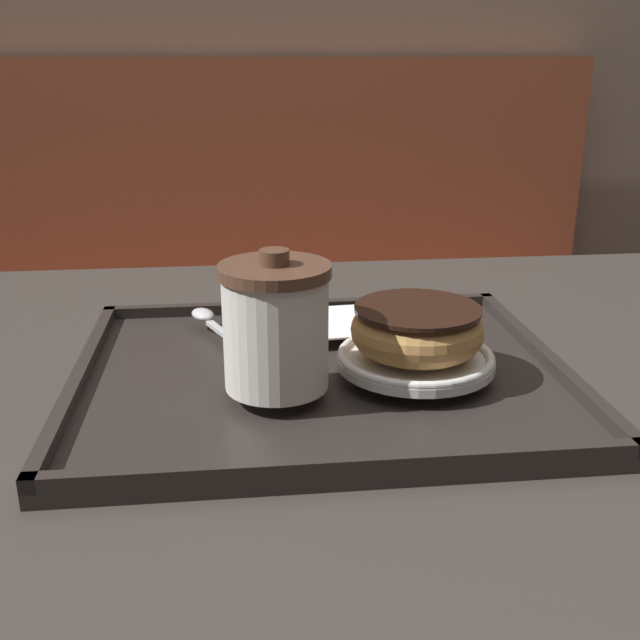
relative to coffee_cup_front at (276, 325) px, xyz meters
The scene contains 8 objects.
booth_bench 1.05m from the coffee_cup_front, 90.66° to the left, with size 1.53×0.44×1.00m.
cafe_table 0.26m from the coffee_cup_front, 42.13° to the left, with size 1.07×0.84×0.71m.
serving_tray 0.10m from the coffee_cup_front, 50.09° to the left, with size 0.45×0.37×0.02m.
napkin_paper 0.18m from the coffee_cup_front, 66.79° to the left, with size 0.13×0.11×0.00m.
coffee_cup_front is the anchor object (origin of this frame).
plate_with_chocolate_donut 0.14m from the coffee_cup_front, 13.20° to the left, with size 0.14×0.14×0.01m.
donut_chocolate_glazed 0.13m from the coffee_cup_front, 13.20° to the left, with size 0.12×0.12×0.04m.
spoon 0.18m from the coffee_cup_front, 110.80° to the left, with size 0.07×0.13×0.01m.
Camera 1 is at (-0.11, -0.66, 1.00)m, focal length 42.00 mm.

